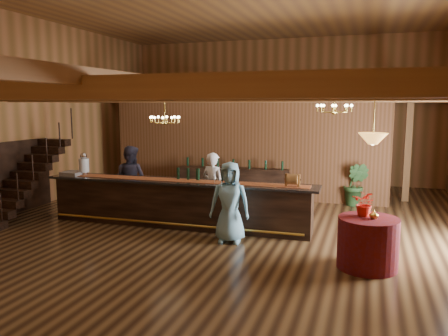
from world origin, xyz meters
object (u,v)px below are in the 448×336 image
(tasting_bar, at_px, (178,203))
(pendant_lamp, at_px, (373,138))
(floor_plant, at_px, (356,184))
(beverage_dispenser, at_px, (84,164))
(chandelier_left, at_px, (165,119))
(raffle_drum, at_px, (293,179))
(staff_second, at_px, (131,180))
(guest, at_px, (230,202))
(chandelier_right, at_px, (334,108))
(bartender, at_px, (213,187))
(round_table, at_px, (368,243))
(backbar_shelf, at_px, (233,183))

(tasting_bar, height_order, pendant_lamp, pendant_lamp)
(floor_plant, bearing_deg, beverage_dispenser, -151.66)
(chandelier_left, bearing_deg, raffle_drum, -14.56)
(staff_second, bearing_deg, guest, 160.09)
(chandelier_right, distance_m, guest, 3.27)
(bartender, distance_m, staff_second, 2.42)
(round_table, distance_m, chandelier_left, 6.21)
(beverage_dispenser, relative_size, pendant_lamp, 0.67)
(tasting_bar, height_order, chandelier_left, chandelier_left)
(tasting_bar, distance_m, pendant_lamp, 5.07)
(tasting_bar, bearing_deg, floor_plant, 40.00)
(beverage_dispenser, xyz_separation_m, staff_second, (0.95, 0.75, -0.49))
(round_table, bearing_deg, staff_second, 160.33)
(raffle_drum, xyz_separation_m, chandelier_left, (-3.62, 0.94, 1.29))
(raffle_drum, distance_m, chandelier_right, 1.93)
(round_table, height_order, chandelier_right, chandelier_right)
(staff_second, bearing_deg, chandelier_right, -174.79)
(pendant_lamp, height_order, bartender, pendant_lamp)
(pendant_lamp, xyz_separation_m, floor_plant, (-0.37, 5.15, -1.75))
(chandelier_right, bearing_deg, backbar_shelf, 140.29)
(raffle_drum, relative_size, bartender, 0.19)
(round_table, distance_m, chandelier_right, 3.44)
(pendant_lamp, relative_size, staff_second, 0.48)
(beverage_dispenser, distance_m, raffle_drum, 5.52)
(tasting_bar, distance_m, beverage_dispenser, 2.83)
(pendant_lamp, bearing_deg, floor_plant, 94.12)
(chandelier_right, relative_size, pendant_lamp, 0.89)
(staff_second, xyz_separation_m, guest, (3.36, -1.55, -0.05))
(chandelier_left, bearing_deg, staff_second, -166.34)
(bartender, relative_size, staff_second, 0.95)
(tasting_bar, relative_size, chandelier_left, 8.64)
(round_table, bearing_deg, chandelier_left, 154.99)
(chandelier_left, height_order, staff_second, chandelier_left)
(beverage_dispenser, distance_m, backbar_shelf, 4.74)
(staff_second, bearing_deg, pendant_lamp, 165.25)
(raffle_drum, bearing_deg, pendant_lamp, -42.47)
(staff_second, distance_m, guest, 3.70)
(raffle_drum, xyz_separation_m, pendant_lamp, (1.67, -1.52, 1.08))
(pendant_lamp, bearing_deg, beverage_dispenser, 168.38)
(tasting_bar, distance_m, staff_second, 1.94)
(tasting_bar, height_order, guest, guest)
(raffle_drum, xyz_separation_m, floor_plant, (1.29, 3.63, -0.67))
(chandelier_left, relative_size, staff_second, 0.42)
(backbar_shelf, distance_m, round_table, 6.46)
(backbar_shelf, height_order, guest, guest)
(chandelier_left, distance_m, staff_second, 1.94)
(floor_plant, bearing_deg, backbar_shelf, -177.22)
(floor_plant, bearing_deg, round_table, -85.88)
(round_table, height_order, pendant_lamp, pendant_lamp)
(beverage_dispenser, distance_m, staff_second, 1.30)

